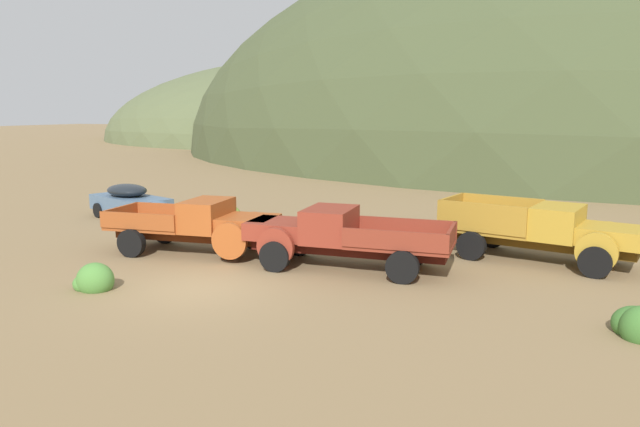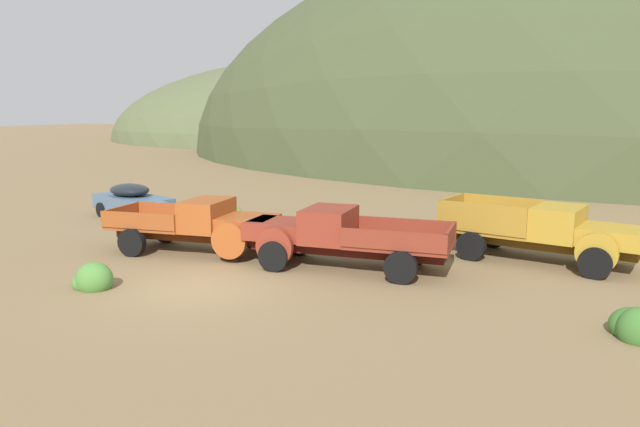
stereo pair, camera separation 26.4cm
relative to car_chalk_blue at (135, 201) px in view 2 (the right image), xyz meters
The scene contains 12 objects.
ground_plane 11.92m from the car_chalk_blue, 41.81° to the right, with size 300.00×300.00×0.00m, color olive.
hill_center 77.75m from the car_chalk_blue, 104.22° to the left, with size 79.13×69.95×27.56m, color #56603D.
hill_far_left 62.63m from the car_chalk_blue, 66.07° to the left, with size 106.87×88.77×51.38m, color #424C2D.
car_chalk_blue is the anchor object (origin of this frame).
truck_oxide_orange 8.05m from the car_chalk_blue, 32.96° to the right, with size 6.07×2.96×1.89m.
truck_rust_red 12.27m from the car_chalk_blue, 20.93° to the right, with size 6.60×2.74×1.89m.
truck_mustard 17.92m from the car_chalk_blue, ahead, with size 6.50×3.46×1.91m.
bush_front_left 11.01m from the car_chalk_blue, 55.90° to the right, with size 1.18×0.96×0.98m.
bush_front_right 21.10m from the car_chalk_blue, 20.24° to the right, with size 1.02×1.20×0.97m.
bush_lone_scrub 19.61m from the car_chalk_blue, ahead, with size 0.95×0.83×0.71m.
bush_near_barrel 4.55m from the car_chalk_blue, 10.66° to the left, with size 1.33×1.29×0.98m.
bush_between_trucks 2.96m from the car_chalk_blue, 47.59° to the left, with size 1.17×1.17×0.93m.
Camera 2 is at (9.31, -13.30, 4.93)m, focal length 33.04 mm.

